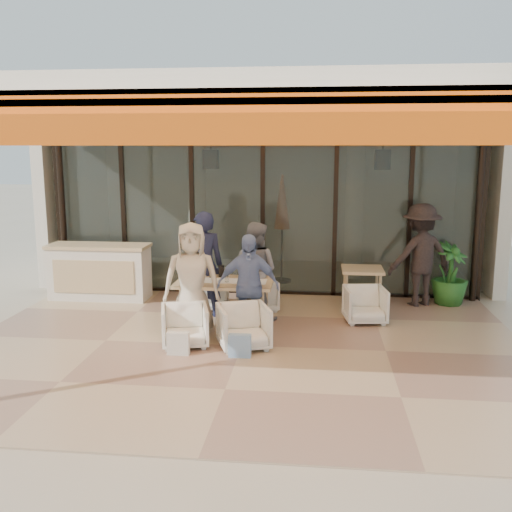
{
  "coord_description": "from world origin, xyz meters",
  "views": [
    {
      "loc": [
        1.03,
        -7.62,
        2.77
      ],
      "look_at": [
        0.1,
        0.9,
        1.15
      ],
      "focal_mm": 40.0,
      "sensor_mm": 36.0,
      "label": 1
    }
  ],
  "objects_px": {
    "chair_far_right": "(258,293)",
    "chair_near_right": "(244,325)",
    "standing_woman": "(420,255)",
    "chair_near_left": "(185,324)",
    "diner_grey": "(255,271)",
    "side_chair": "(365,303)",
    "host_counter": "(100,272)",
    "chair_far_left": "(210,291)",
    "diner_cream": "(192,280)",
    "side_table": "(362,274)",
    "dining_table": "(224,284)",
    "potted_palm": "(450,274)",
    "diner_navy": "(204,265)",
    "diner_periwinkle": "(248,286)"
  },
  "relations": [
    {
      "from": "chair_far_right",
      "to": "diner_navy",
      "type": "height_order",
      "value": "diner_navy"
    },
    {
      "from": "standing_woman",
      "to": "chair_far_right",
      "type": "bearing_deg",
      "value": -9.18
    },
    {
      "from": "chair_far_right",
      "to": "side_chair",
      "type": "height_order",
      "value": "side_chair"
    },
    {
      "from": "chair_near_left",
      "to": "diner_grey",
      "type": "height_order",
      "value": "diner_grey"
    },
    {
      "from": "diner_grey",
      "to": "diner_cream",
      "type": "distance_m",
      "value": 1.23
    },
    {
      "from": "chair_near_left",
      "to": "standing_woman",
      "type": "distance_m",
      "value": 4.49
    },
    {
      "from": "diner_cream",
      "to": "standing_woman",
      "type": "xyz_separation_m",
      "value": [
        3.65,
        2.05,
        0.06
      ]
    },
    {
      "from": "dining_table",
      "to": "diner_cream",
      "type": "xyz_separation_m",
      "value": [
        -0.41,
        -0.46,
        0.17
      ]
    },
    {
      "from": "chair_near_left",
      "to": "dining_table",
      "type": "bearing_deg",
      "value": 51.38
    },
    {
      "from": "side_table",
      "to": "potted_palm",
      "type": "distance_m",
      "value": 1.66
    },
    {
      "from": "chair_far_right",
      "to": "chair_near_right",
      "type": "distance_m",
      "value": 1.9
    },
    {
      "from": "dining_table",
      "to": "side_table",
      "type": "bearing_deg",
      "value": 28.41
    },
    {
      "from": "dining_table",
      "to": "diner_cream",
      "type": "bearing_deg",
      "value": -132.26
    },
    {
      "from": "diner_navy",
      "to": "side_table",
      "type": "distance_m",
      "value": 2.74
    },
    {
      "from": "dining_table",
      "to": "chair_far_left",
      "type": "height_order",
      "value": "dining_table"
    },
    {
      "from": "diner_grey",
      "to": "standing_woman",
      "type": "bearing_deg",
      "value": -138.98
    },
    {
      "from": "diner_cream",
      "to": "side_chair",
      "type": "distance_m",
      "value": 2.82
    },
    {
      "from": "diner_navy",
      "to": "host_counter",
      "type": "bearing_deg",
      "value": -42.96
    },
    {
      "from": "diner_grey",
      "to": "diner_cream",
      "type": "height_order",
      "value": "diner_cream"
    },
    {
      "from": "chair_near_left",
      "to": "side_chair",
      "type": "distance_m",
      "value": 2.97
    },
    {
      "from": "host_counter",
      "to": "side_chair",
      "type": "xyz_separation_m",
      "value": [
        4.78,
        -0.94,
        -0.2
      ]
    },
    {
      "from": "diner_cream",
      "to": "standing_woman",
      "type": "distance_m",
      "value": 4.19
    },
    {
      "from": "side_table",
      "to": "chair_near_right",
      "type": "bearing_deg",
      "value": -129.66
    },
    {
      "from": "chair_near_right",
      "to": "potted_palm",
      "type": "relative_size",
      "value": 0.61
    },
    {
      "from": "chair_near_right",
      "to": "side_table",
      "type": "height_order",
      "value": "side_table"
    },
    {
      "from": "chair_near_right",
      "to": "standing_woman",
      "type": "bearing_deg",
      "value": 21.98
    },
    {
      "from": "host_counter",
      "to": "potted_palm",
      "type": "relative_size",
      "value": 1.62
    },
    {
      "from": "chair_near_left",
      "to": "standing_woman",
      "type": "xyz_separation_m",
      "value": [
        3.65,
        2.55,
        0.59
      ]
    },
    {
      "from": "diner_grey",
      "to": "potted_palm",
      "type": "height_order",
      "value": "diner_grey"
    },
    {
      "from": "chair_far_right",
      "to": "diner_navy",
      "type": "xyz_separation_m",
      "value": [
        -0.84,
        -0.5,
        0.58
      ]
    },
    {
      "from": "chair_far_left",
      "to": "diner_grey",
      "type": "relative_size",
      "value": 0.4
    },
    {
      "from": "chair_far_right",
      "to": "diner_cream",
      "type": "xyz_separation_m",
      "value": [
        -0.84,
        -1.4,
        0.54
      ]
    },
    {
      "from": "diner_grey",
      "to": "standing_woman",
      "type": "xyz_separation_m",
      "value": [
        2.81,
        1.15,
        0.11
      ]
    },
    {
      "from": "chair_far_right",
      "to": "standing_woman",
      "type": "xyz_separation_m",
      "value": [
        2.81,
        0.65,
        0.6
      ]
    },
    {
      "from": "host_counter",
      "to": "diner_cream",
      "type": "distance_m",
      "value": 2.85
    },
    {
      "from": "chair_far_right",
      "to": "host_counter",
      "type": "bearing_deg",
      "value": -29.18
    },
    {
      "from": "diner_cream",
      "to": "side_table",
      "type": "bearing_deg",
      "value": 24.25
    },
    {
      "from": "dining_table",
      "to": "side_chair",
      "type": "height_order",
      "value": "dining_table"
    },
    {
      "from": "diner_navy",
      "to": "side_chair",
      "type": "distance_m",
      "value": 2.68
    },
    {
      "from": "diner_navy",
      "to": "dining_table",
      "type": "bearing_deg",
      "value": 113.66
    },
    {
      "from": "chair_far_left",
      "to": "side_table",
      "type": "relative_size",
      "value": 0.87
    },
    {
      "from": "chair_far_left",
      "to": "chair_near_right",
      "type": "height_order",
      "value": "chair_near_right"
    },
    {
      "from": "chair_near_left",
      "to": "chair_far_right",
      "type": "bearing_deg",
      "value": 50.96
    },
    {
      "from": "diner_periwinkle",
      "to": "side_table",
      "type": "distance_m",
      "value": 2.43
    },
    {
      "from": "diner_cream",
      "to": "side_table",
      "type": "height_order",
      "value": "diner_cream"
    },
    {
      "from": "diner_cream",
      "to": "chair_far_left",
      "type": "bearing_deg",
      "value": 82.07
    },
    {
      "from": "side_chair",
      "to": "host_counter",
      "type": "bearing_deg",
      "value": 161.08
    },
    {
      "from": "diner_grey",
      "to": "diner_periwinkle",
      "type": "distance_m",
      "value": 0.9
    },
    {
      "from": "chair_near_right",
      "to": "side_chair",
      "type": "xyz_separation_m",
      "value": [
        1.78,
        1.4,
        -0.02
      ]
    },
    {
      "from": "dining_table",
      "to": "side_table",
      "type": "height_order",
      "value": "dining_table"
    }
  ]
}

